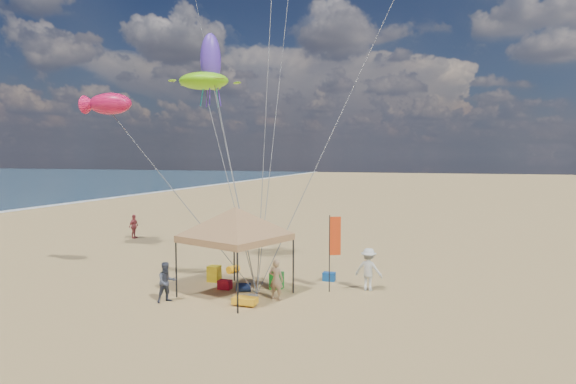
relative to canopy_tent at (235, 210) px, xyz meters
name	(u,v)px	position (x,y,z in m)	size (l,w,h in m)	color
ground	(264,300)	(1.33, -0.31, -3.43)	(280.00, 280.00, 0.00)	tan
canopy_tent	(235,210)	(0.00, 0.00, 0.00)	(6.30, 6.30, 4.12)	black
feather_flag	(334,241)	(3.61, 1.72, -1.31)	(0.45, 0.22, 3.17)	black
cooler_red	(225,285)	(-0.80, 0.68, -3.24)	(0.54, 0.38, 0.38)	red
cooler_blue	(329,277)	(3.04, 3.39, -3.24)	(0.54, 0.38, 0.38)	#11458F
bag_navy	(243,287)	(0.09, 0.57, -3.25)	(0.36, 0.36, 0.60)	#0C1736
bag_orange	(233,269)	(-1.67, 3.44, -3.25)	(0.36, 0.36, 0.60)	#FFA70E
chair_green	(277,281)	(1.25, 1.41, -3.08)	(0.50, 0.50, 0.70)	#16791F
chair_yellow	(214,274)	(-1.81, 1.72, -3.08)	(0.50, 0.50, 0.70)	yellow
crate_grey	(252,299)	(1.00, -0.69, -3.29)	(0.34, 0.30, 0.28)	slate
beach_cart	(245,301)	(0.91, -1.21, -3.23)	(0.90, 0.50, 0.24)	#F2AA1A
person_near_a	(276,280)	(1.75, -0.07, -2.63)	(0.58, 0.38, 1.58)	#9F7E5B
person_near_b	(167,282)	(-2.13, -1.68, -2.65)	(0.75, 0.59, 1.55)	#3A4050
person_near_c	(369,269)	(4.96, 2.34, -2.54)	(1.15, 0.66, 1.78)	beige
person_far_a	(134,226)	(-12.15, 10.48, -2.62)	(0.95, 0.40, 1.62)	#A53F43
turtle_kite	(204,81)	(-3.89, 4.94, 5.94)	(2.58, 2.07, 0.86)	#7AEA0F
fish_kite	(110,104)	(-5.81, 0.05, 4.38)	(2.06, 1.03, 0.91)	#D21449
squid_kite	(211,60)	(-3.56, 5.09, 6.96)	(1.05, 1.05, 2.72)	#5734C2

